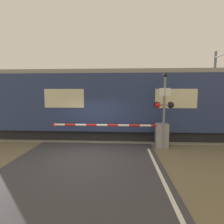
% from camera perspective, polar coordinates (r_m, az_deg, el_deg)
% --- Properties ---
extents(ground_plane, '(80.00, 80.00, 0.00)m').
position_cam_1_polar(ground_plane, '(7.84, -7.44, -13.93)').
color(ground_plane, '#6B6047').
extents(track_bed, '(36.00, 3.20, 0.13)m').
position_cam_1_polar(track_bed, '(11.11, -4.12, -7.70)').
color(track_bed, gray).
rests_on(track_bed, ground_plane).
extents(train, '(21.58, 2.86, 3.98)m').
position_cam_1_polar(train, '(11.08, 17.98, 2.52)').
color(train, black).
rests_on(train, ground_plane).
extents(crossing_barrier, '(5.79, 0.44, 1.21)m').
position_cam_1_polar(crossing_barrier, '(8.94, 13.02, -6.89)').
color(crossing_barrier, gray).
rests_on(crossing_barrier, ground_plane).
extents(signal_post, '(0.93, 0.26, 3.62)m').
position_cam_1_polar(signal_post, '(8.60, 16.70, 1.74)').
color(signal_post, gray).
rests_on(signal_post, ground_plane).
extents(catenary_pole, '(0.20, 1.90, 5.54)m').
position_cam_1_polar(catenary_pole, '(14.21, 30.27, 6.27)').
color(catenary_pole, slate).
rests_on(catenary_pole, ground_plane).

